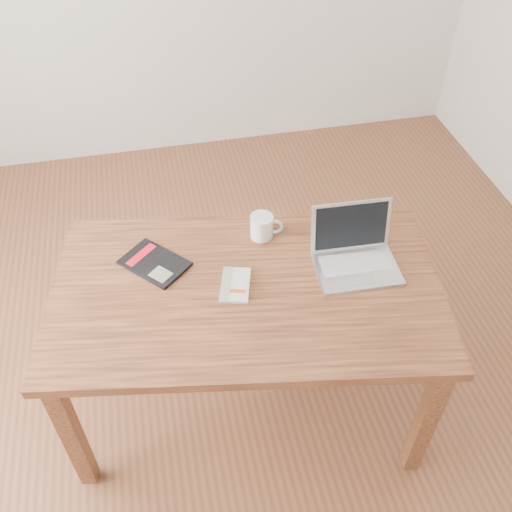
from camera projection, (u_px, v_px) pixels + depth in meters
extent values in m
plane|color=brown|center=(233.00, 367.00, 2.79)|extent=(4.00, 4.00, 0.00)
cube|color=#572F1A|center=(247.00, 291.00, 2.17)|extent=(1.60, 1.08, 0.04)
cube|color=#572F1A|center=(72.00, 435.00, 2.15)|extent=(0.07, 0.07, 0.71)
cube|color=#572F1A|center=(426.00, 420.00, 2.20)|extent=(0.07, 0.07, 0.71)
cube|color=#572F1A|center=(100.00, 293.00, 2.66)|extent=(0.07, 0.07, 0.71)
cube|color=#572F1A|center=(387.00, 283.00, 2.71)|extent=(0.07, 0.07, 0.71)
cube|color=silver|center=(235.00, 285.00, 2.16)|extent=(0.15, 0.20, 0.01)
cube|color=white|center=(235.00, 285.00, 2.15)|extent=(0.15, 0.20, 0.01)
cube|color=gray|center=(226.00, 283.00, 2.15)|extent=(0.08, 0.17, 0.00)
cube|color=#CF470E|center=(238.00, 291.00, 2.12)|extent=(0.06, 0.03, 0.00)
cube|color=black|center=(155.00, 263.00, 2.24)|extent=(0.29, 0.30, 0.01)
cube|color=#B50C18|center=(141.00, 255.00, 2.26)|extent=(0.13, 0.12, 0.00)
cube|color=gray|center=(161.00, 274.00, 2.19)|extent=(0.10, 0.10, 0.00)
cube|color=silver|center=(357.00, 269.00, 2.21)|extent=(0.33, 0.24, 0.01)
cube|color=#BCBBBF|center=(355.00, 263.00, 2.23)|extent=(0.28, 0.13, 0.00)
cube|color=#BCBCC1|center=(363.00, 280.00, 2.16)|extent=(0.10, 0.05, 0.00)
cube|color=silver|center=(351.00, 226.00, 2.23)|extent=(0.32, 0.06, 0.21)
cube|color=black|center=(351.00, 226.00, 2.22)|extent=(0.29, 0.05, 0.18)
cylinder|color=white|center=(262.00, 226.00, 2.33)|extent=(0.10, 0.10, 0.10)
cylinder|color=black|center=(262.00, 218.00, 2.30)|extent=(0.08, 0.08, 0.01)
torus|color=white|center=(275.00, 227.00, 2.33)|extent=(0.07, 0.03, 0.07)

